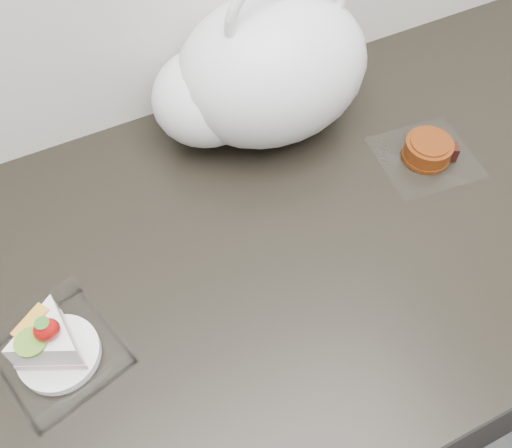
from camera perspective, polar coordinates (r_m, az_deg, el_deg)
counter at (r=1.18m, az=1.33°, el=-13.76°), size 2.04×0.64×0.90m
cake_tray at (r=0.72m, az=-19.48°, el=-11.62°), size 0.16×0.16×0.10m
mooncake_wrap at (r=0.91m, az=16.84°, el=6.99°), size 0.16×0.15×0.03m
plastic_bag at (r=0.85m, az=0.38°, el=14.75°), size 0.34×0.24×0.27m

